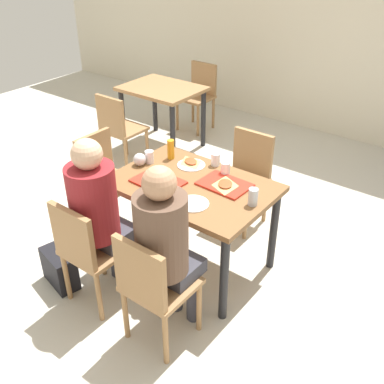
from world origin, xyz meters
The scene contains 27 objects.
ground_plane centered at (0.00, 0.00, -0.01)m, with size 10.00×10.00×0.02m, color beige.
back_wall centered at (0.00, 3.20, 1.40)m, with size 10.00×0.10×2.80m, color beige.
main_table centered at (0.00, 0.00, 0.64)m, with size 1.18×0.80×0.74m.
chair_near_left centered at (-0.29, -0.79, 0.49)m, with size 0.40×0.40×0.84m.
chair_near_right centered at (0.29, -0.79, 0.49)m, with size 0.40×0.40×0.84m.
chair_far_side centered at (0.00, 0.79, 0.49)m, with size 0.40×0.40×0.84m.
chair_left_end centered at (-0.97, 0.00, 0.49)m, with size 0.40×0.40×0.84m.
person_in_red centered at (-0.29, -0.65, 0.74)m, with size 0.32×0.42×1.25m.
person_in_brown_jacket centered at (0.29, -0.65, 0.74)m, with size 0.32×0.42×1.25m.
tray_red_near centered at (-0.21, -0.14, 0.75)m, with size 0.36×0.26×0.02m, color red.
tray_red_far centered at (0.21, 0.12, 0.75)m, with size 0.36×0.26×0.02m, color red.
paper_plate_center centered at (-0.18, 0.22, 0.74)m, with size 0.22×0.22×0.01m, color white.
paper_plate_near_edge centered at (0.18, -0.22, 0.74)m, with size 0.22×0.22×0.01m, color white.
pizza_slice_a centered at (-0.19, -0.14, 0.76)m, with size 0.16×0.19×0.02m.
pizza_slice_b centered at (0.22, 0.10, 0.76)m, with size 0.23×0.24×0.02m.
pizza_slice_c centered at (-0.20, 0.24, 0.76)m, with size 0.23×0.21×0.02m.
plastic_cup_a centered at (-0.03, 0.34, 0.79)m, with size 0.07×0.07×0.10m, color white.
plastic_cup_b centered at (0.03, -0.34, 0.79)m, with size 0.07×0.07×0.10m, color white.
plastic_cup_c centered at (-0.47, 0.06, 0.79)m, with size 0.07×0.07×0.10m, color white.
plastic_cup_d centered at (0.12, 0.26, 0.79)m, with size 0.07×0.07×0.10m, color white.
soda_can centered at (0.50, 0.02, 0.80)m, with size 0.07×0.07×0.12m, color #B7BCC6.
condiment_bottle centered at (-0.38, 0.22, 0.82)m, with size 0.06×0.06×0.16m, color orange.
foil_bundle centered at (-0.50, -0.02, 0.79)m, with size 0.10×0.10×0.10m, color silver.
handbag centered at (-0.64, -0.80, 0.14)m, with size 0.32×0.16×0.28m, color black.
background_table centered at (-1.64, 1.57, 0.61)m, with size 0.90×0.70×0.74m.
background_chair_near centered at (-1.64, 0.83, 0.49)m, with size 0.40×0.40×0.84m.
background_chair_far centered at (-1.64, 2.30, 0.49)m, with size 0.40×0.40×0.84m.
Camera 1 is at (1.72, -2.25, 2.37)m, focal length 41.86 mm.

